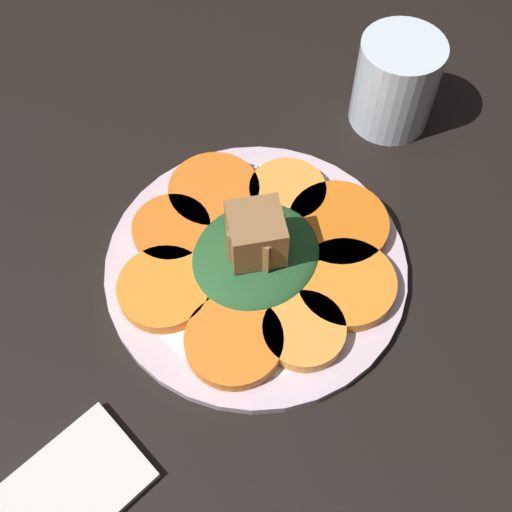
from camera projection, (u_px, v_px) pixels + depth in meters
The scene contains 14 objects.
table_slab at pixel (256, 274), 57.87cm from camera, with size 120.00×120.00×2.00cm, color black.
plate at pixel (256, 265), 56.57cm from camera, with size 26.52×26.52×1.05cm.
carrot_slice_0 at pixel (172, 230), 57.05cm from camera, with size 7.00×7.00×1.29cm, color orange.
carrot_slice_1 at pixel (164, 289), 53.97cm from camera, with size 7.85×7.85×1.29cm, color orange.
carrot_slice_2 at pixel (234, 341), 51.50cm from camera, with size 8.03×8.03×1.29cm, color orange.
carrot_slice_3 at pixel (304, 331), 51.98cm from camera, with size 6.82×6.82×1.29cm, color #F99439.
carrot_slice_4 at pixel (346, 284), 54.21cm from camera, with size 8.45×8.45×1.29cm, color orange.
carrot_slice_5 at pixel (338, 225), 57.32cm from camera, with size 9.01×9.01×1.29cm, color orange.
carrot_slice_6 at pixel (287, 192), 59.22cm from camera, with size 7.12×7.12×1.29cm, color #F9963A.
carrot_slice_7 at pixel (214, 191), 59.23cm from camera, with size 8.42×8.42×1.29cm, color orange.
center_pile at pixel (255, 248), 54.03cm from camera, with size 11.60×10.44×6.69cm.
fork at pixel (214, 230), 57.54cm from camera, with size 16.93×7.91×0.40cm.
water_glass at pixel (396, 83), 62.41cm from camera, with size 8.08×8.08×9.30cm.
napkin at pixel (61, 498), 46.58cm from camera, with size 12.55×7.53×0.80cm.
Camera 1 is at (19.67, 20.65, 51.38)cm, focal length 45.00 mm.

